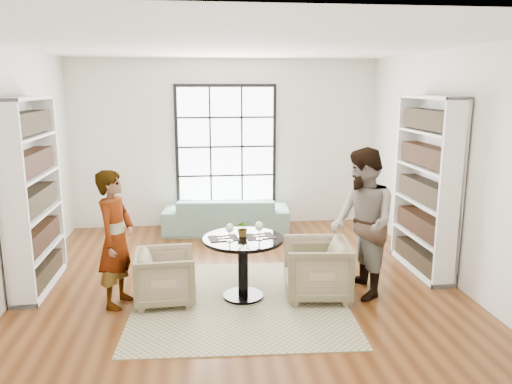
{
  "coord_description": "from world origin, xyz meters",
  "views": [
    {
      "loc": [
        -0.51,
        -6.01,
        2.53
      ],
      "look_at": [
        0.24,
        0.4,
        1.15
      ],
      "focal_mm": 35.0,
      "sensor_mm": 36.0,
      "label": 1
    }
  ],
  "objects": [
    {
      "name": "ground",
      "position": [
        0.0,
        0.0,
        0.0
      ],
      "size": [
        6.0,
        6.0,
        0.0
      ],
      "primitive_type": "plane",
      "color": "brown"
    },
    {
      "name": "room_shell",
      "position": [
        0.0,
        0.54,
        1.26
      ],
      "size": [
        6.0,
        6.01,
        6.0
      ],
      "color": "silver",
      "rests_on": "ground"
    },
    {
      "name": "rug",
      "position": [
        -0.05,
        -0.46,
        0.01
      ],
      "size": [
        2.63,
        2.63,
        0.01
      ],
      "primitive_type": "cube",
      "rotation": [
        0.0,
        0.0,
        -0.05
      ],
      "color": "tan",
      "rests_on": "ground"
    },
    {
      "name": "pedestal_table",
      "position": [
        -0.0,
        -0.36,
        0.55
      ],
      "size": [
        0.96,
        0.96,
        0.76
      ],
      "rotation": [
        0.0,
        0.0,
        0.14
      ],
      "color": "black",
      "rests_on": "ground"
    },
    {
      "name": "sofa",
      "position": [
        -0.04,
        2.45,
        0.32
      ],
      "size": [
        2.23,
        1.03,
        0.63
      ],
      "primitive_type": "imported",
      "rotation": [
        0.0,
        0.0,
        3.05
      ],
      "color": "slate",
      "rests_on": "ground"
    },
    {
      "name": "armchair_left",
      "position": [
        -0.92,
        -0.38,
        0.32
      ],
      "size": [
        0.73,
        0.71,
        0.64
      ],
      "primitive_type": "imported",
      "rotation": [
        0.0,
        0.0,
        1.62
      ],
      "color": "#C2B28A",
      "rests_on": "ground"
    },
    {
      "name": "armchair_right",
      "position": [
        0.88,
        -0.44,
        0.35
      ],
      "size": [
        0.86,
        0.84,
        0.71
      ],
      "primitive_type": "imported",
      "rotation": [
        0.0,
        0.0,
        -1.68
      ],
      "color": "#B5B381",
      "rests_on": "ground"
    },
    {
      "name": "person_left",
      "position": [
        -1.47,
        -0.38,
        0.8
      ],
      "size": [
        0.54,
        0.67,
        1.61
      ],
      "primitive_type": "imported",
      "rotation": [
        0.0,
        0.0,
        1.27
      ],
      "color": "gray",
      "rests_on": "ground"
    },
    {
      "name": "person_right",
      "position": [
        1.43,
        -0.44,
        0.91
      ],
      "size": [
        0.73,
        0.92,
        1.82
      ],
      "primitive_type": "imported",
      "rotation": [
        0.0,
        0.0,
        -1.52
      ],
      "color": "gray",
      "rests_on": "ground"
    },
    {
      "name": "placemat_left",
      "position": [
        -0.23,
        -0.37,
        0.77
      ],
      "size": [
        0.37,
        0.3,
        0.01
      ],
      "primitive_type": "cube",
      "rotation": [
        0.0,
        0.0,
        0.14
      ],
      "color": "#272321",
      "rests_on": "pedestal_table"
    },
    {
      "name": "placemat_right",
      "position": [
        0.2,
        -0.34,
        0.77
      ],
      "size": [
        0.37,
        0.3,
        0.01
      ],
      "primitive_type": "cube",
      "rotation": [
        0.0,
        0.0,
        0.14
      ],
      "color": "#272321",
      "rests_on": "pedestal_table"
    },
    {
      "name": "cutlery_left",
      "position": [
        -0.23,
        -0.37,
        0.77
      ],
      "size": [
        0.17,
        0.24,
        0.01
      ],
      "primitive_type": null,
      "rotation": [
        0.0,
        0.0,
        0.14
      ],
      "color": "silver",
      "rests_on": "placemat_left"
    },
    {
      "name": "cutlery_right",
      "position": [
        0.2,
        -0.34,
        0.77
      ],
      "size": [
        0.17,
        0.24,
        0.01
      ],
      "primitive_type": null,
      "rotation": [
        0.0,
        0.0,
        0.14
      ],
      "color": "silver",
      "rests_on": "placemat_right"
    },
    {
      "name": "wine_glass_left",
      "position": [
        -0.17,
        -0.49,
        0.91
      ],
      "size": [
        0.1,
        0.1,
        0.21
      ],
      "color": "silver",
      "rests_on": "pedestal_table"
    },
    {
      "name": "wine_glass_right",
      "position": [
        0.18,
        -0.47,
        0.92
      ],
      "size": [
        0.1,
        0.1,
        0.22
      ],
      "color": "silver",
      "rests_on": "pedestal_table"
    },
    {
      "name": "flower_centerpiece",
      "position": [
        0.0,
        -0.32,
        0.87
      ],
      "size": [
        0.19,
        0.17,
        0.21
      ],
      "primitive_type": "imported",
      "rotation": [
        0.0,
        0.0,
        0.03
      ],
      "color": "gray",
      "rests_on": "pedestal_table"
    }
  ]
}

